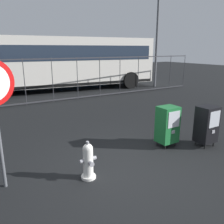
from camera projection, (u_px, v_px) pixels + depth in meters
The scene contains 8 objects.
ground_plane at pixel (130, 170), 4.68m from camera, with size 60.00×60.00×0.00m, color black.
fire_hydrant at pixel (88, 161), 4.32m from camera, with size 0.33×0.32×0.75m.
newspaper_box_primary at pixel (167, 124), 5.72m from camera, with size 0.48×0.42×1.02m.
newspaper_box_secondary at pixel (207, 124), 5.73m from camera, with size 0.48×0.42×1.02m.
fence_barrier at pixel (39, 81), 10.09m from camera, with size 18.03×0.04×2.00m.
bus_near at pixel (66, 61), 13.56m from camera, with size 10.70×3.63×3.00m.
bus_far at pixel (50, 58), 17.72m from camera, with size 10.71×3.68×3.00m.
street_light_near_left at pixel (158, 14), 13.99m from camera, with size 0.32×0.32×7.62m.
Camera 1 is at (-2.48, -3.42, 2.37)m, focal length 37.23 mm.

